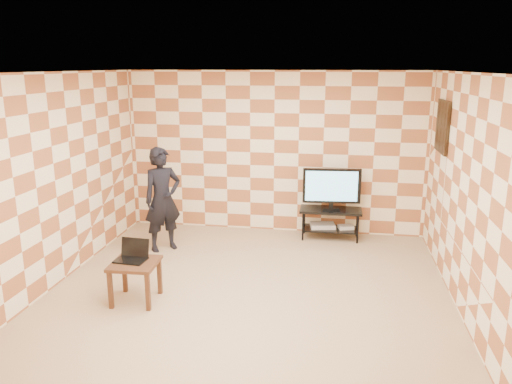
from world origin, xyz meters
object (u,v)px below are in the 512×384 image
(tv_stand, at_px, (331,217))
(person, at_px, (163,199))
(tv, at_px, (332,187))
(side_table, at_px, (135,269))

(tv_stand, relative_size, person, 0.62)
(tv_stand, height_order, tv, tv)
(tv_stand, xyz_separation_m, side_table, (-2.28, -2.65, 0.05))
(tv, relative_size, side_table, 1.65)
(tv, xyz_separation_m, side_table, (-2.28, -2.65, -0.46))
(person, bearing_deg, tv_stand, -21.82)
(person, bearing_deg, tv, -21.88)
(tv, bearing_deg, tv_stand, 85.02)
(tv, bearing_deg, person, -160.19)
(tv_stand, distance_m, tv, 0.51)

